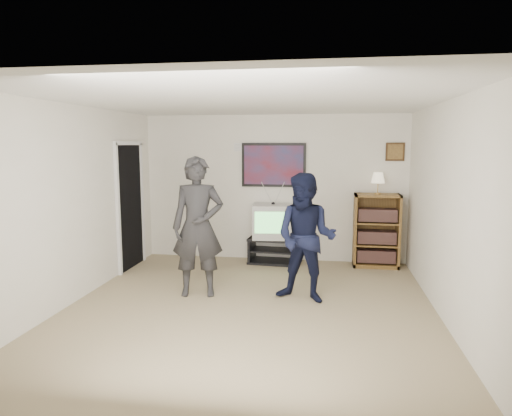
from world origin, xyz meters
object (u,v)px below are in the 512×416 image
(media_stand, at_px, (275,250))
(bookshelf, at_px, (376,230))
(crt_television, at_px, (273,221))
(person_short, at_px, (306,238))
(person_tall, at_px, (198,227))

(media_stand, bearing_deg, bookshelf, 6.34)
(crt_television, bearing_deg, person_short, -77.05)
(crt_television, height_order, person_tall, person_tall)
(crt_television, xyz_separation_m, bookshelf, (1.70, 0.05, -0.12))
(person_tall, bearing_deg, bookshelf, 25.45)
(media_stand, relative_size, person_tall, 0.49)
(crt_television, distance_m, person_tall, 1.97)
(media_stand, height_order, person_tall, person_tall)
(person_short, bearing_deg, media_stand, 123.08)
(crt_television, distance_m, bookshelf, 1.71)
(bookshelf, distance_m, person_tall, 3.11)
(bookshelf, xyz_separation_m, person_short, (-1.07, -1.87, 0.22))
(person_short, bearing_deg, person_tall, -165.98)
(media_stand, height_order, person_short, person_short)
(crt_television, relative_size, person_tall, 0.36)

